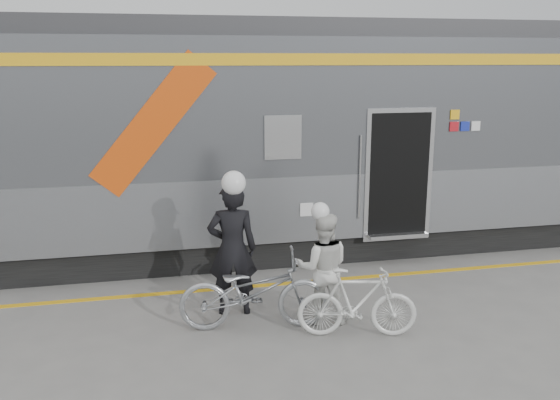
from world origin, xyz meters
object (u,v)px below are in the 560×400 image
object	(u,v)px
bicycle_left	(254,291)
woman	(323,268)
bicycle_right	(357,303)
man	(232,249)

from	to	relation	value
bicycle_left	woman	world-z (taller)	woman
woman	bicycle_right	size ratio (longest dim) A/B	0.99
bicycle_right	man	bearing A→B (deg)	66.43
bicycle_left	bicycle_right	world-z (taller)	bicycle_left
man	bicycle_right	world-z (taller)	man
man	bicycle_left	world-z (taller)	man
bicycle_left	woman	xyz separation A→B (m)	(0.93, 0.03, 0.24)
bicycle_left	woman	distance (m)	0.97
man	bicycle_right	size ratio (longest dim) A/B	1.22
bicycle_right	woman	bearing A→B (deg)	41.70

